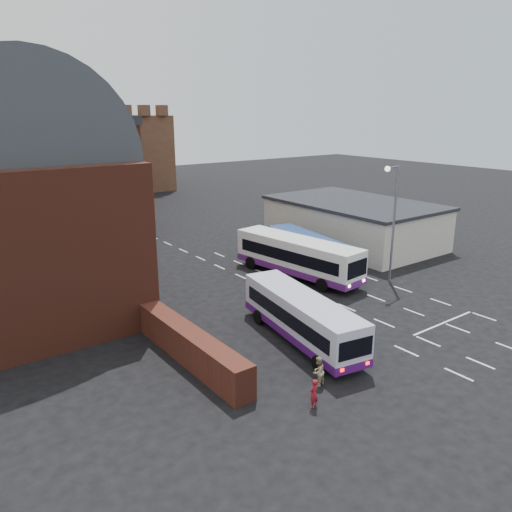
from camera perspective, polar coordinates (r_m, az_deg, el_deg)
ground at (r=31.60m, az=10.98°, el=-7.95°), size 180.00×180.00×0.00m
forecourt_wall at (r=26.83m, az=-7.45°, el=-10.24°), size 1.20×10.00×1.80m
cream_building at (r=50.53m, az=11.05°, el=3.83°), size 10.40×16.40×4.25m
brick_terrace at (r=67.38m, az=-23.24°, el=8.79°), size 22.00×10.00×11.00m
castle_keep at (r=89.76m, az=-18.92°, el=11.12°), size 22.00×22.00×12.00m
bus_white_outbound at (r=28.79m, az=5.21°, el=-6.70°), size 3.94×10.21×2.72m
bus_white_inbound at (r=39.66m, az=4.76°, el=0.17°), size 3.98×11.61×3.10m
bus_blue at (r=42.04m, az=6.12°, el=0.78°), size 3.78×10.32×2.75m
bus_red_double at (r=58.61m, az=-14.73°, el=5.73°), size 4.07×12.38×4.86m
street_lamp at (r=38.59m, az=15.34°, el=4.73°), size 1.82×0.56×9.04m
pedestrian_red at (r=23.19m, az=6.62°, el=-15.35°), size 0.57×0.43×1.40m
pedestrian_beige at (r=24.78m, az=7.12°, el=-12.96°), size 0.85×0.72×1.53m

